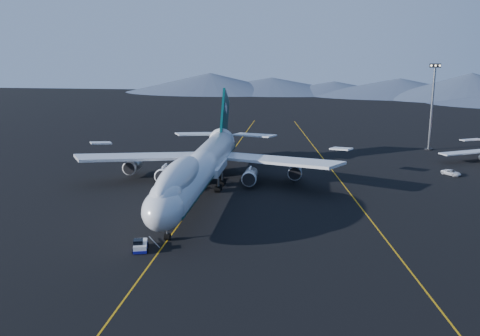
# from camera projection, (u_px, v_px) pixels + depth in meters

# --- Properties ---
(ground) EXTENTS (500.00, 500.00, 0.00)m
(ground) POSITION_uv_depth(u_px,v_px,m) (201.00, 194.00, 110.47)
(ground) COLOR black
(ground) RESTS_ON ground
(taxiway_line_main) EXTENTS (0.25, 220.00, 0.01)m
(taxiway_line_main) POSITION_uv_depth(u_px,v_px,m) (201.00, 194.00, 110.47)
(taxiway_line_main) COLOR #C4890B
(taxiway_line_main) RESTS_ON ground
(taxiway_line_side) EXTENTS (28.08, 198.09, 0.01)m
(taxiway_line_side) POSITION_uv_depth(u_px,v_px,m) (345.00, 187.00, 116.38)
(taxiway_line_side) COLOR #C4890B
(taxiway_line_side) RESTS_ON ground
(boeing_747) EXTENTS (59.62, 72.43, 19.37)m
(boeing_747) POSITION_uv_depth(u_px,v_px,m) (200.00, 167.00, 109.18)
(boeing_747) COLOR silver
(boeing_747) RESTS_ON ground
(pushback_tug) EXTENTS (3.12, 4.46, 1.77)m
(pushback_tug) POSITION_uv_depth(u_px,v_px,m) (140.00, 246.00, 80.80)
(pushback_tug) COLOR silver
(pushback_tug) RESTS_ON ground
(service_van) EXTENTS (4.63, 4.91, 1.29)m
(service_van) POSITION_uv_depth(u_px,v_px,m) (451.00, 173.00, 126.44)
(service_van) COLOR white
(service_van) RESTS_ON ground
(floodlight_mast) EXTENTS (3.08, 2.31, 24.92)m
(floodlight_mast) POSITION_uv_depth(u_px,v_px,m) (432.00, 107.00, 154.07)
(floodlight_mast) COLOR black
(floodlight_mast) RESTS_ON ground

